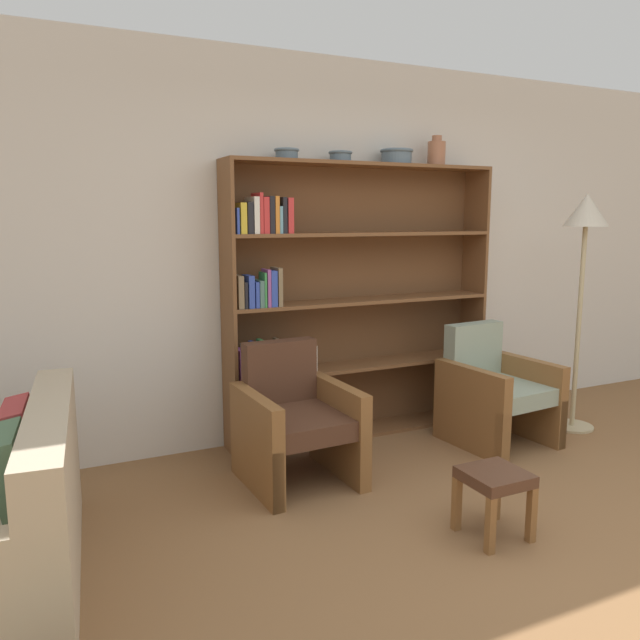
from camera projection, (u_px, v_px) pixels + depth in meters
name	position (u px, v px, depth m)	size (l,w,h in m)	color
ground_plane	(610.00, 582.00, 2.81)	(24.00, 24.00, 0.00)	brown
wall_back	(356.00, 250.00, 4.73)	(12.00, 0.06, 2.75)	silver
bookshelf	(338.00, 310.00, 4.55)	(2.08, 0.30, 2.00)	brown
bowl_brass	(287.00, 153.00, 4.18)	(0.17, 0.17, 0.07)	slate
bowl_terracotta	(340.00, 156.00, 4.35)	(0.17, 0.17, 0.07)	slate
bowl_sage	(397.00, 156.00, 4.54)	(0.24, 0.24, 0.11)	slate
vase_tall	(436.00, 153.00, 4.69)	(0.13, 0.13, 0.22)	#A36647
armchair_leather	(295.00, 421.00, 3.86)	(0.66, 0.70, 0.84)	brown
armchair_cushioned	(494.00, 391.00, 4.53)	(0.70, 0.73, 0.84)	brown
floor_lamp	(585.00, 233.00, 4.62)	(0.32, 0.32, 1.79)	tan
footstool	(494.00, 485.00, 3.18)	(0.30, 0.30, 0.35)	brown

